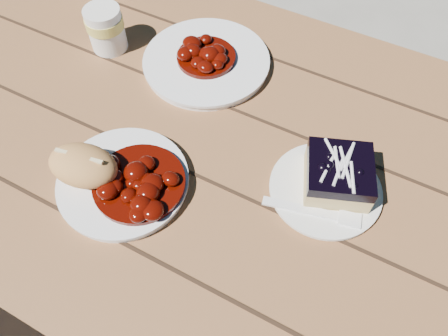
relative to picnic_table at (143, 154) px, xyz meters
The scene contains 11 objects.
ground 0.59m from the picnic_table, 90.00° to the left, with size 60.00×60.00×0.00m, color gray.
picnic_table is the anchor object (origin of this frame).
main_plate 0.25m from the picnic_table, 57.85° to the right, with size 0.21×0.21×0.02m, color white.
goulash_stew 0.28m from the picnic_table, 49.52° to the right, with size 0.15×0.15×0.04m, color #4B0902, non-canonical shape.
bread_roll 0.27m from the picnic_table, 76.69° to the right, with size 0.12×0.08×0.06m, color tan.
dessert_plate 0.43m from the picnic_table, ahead, with size 0.18×0.18×0.01m, color white.
blueberry_cake 0.45m from the picnic_table, ahead, with size 0.13×0.13×0.06m.
fork_dessert 0.42m from the picnic_table, ahead, with size 0.03×0.16×0.01m, color white, non-canonical shape.
second_plate 0.25m from the picnic_table, 64.07° to the left, with size 0.25×0.25×0.02m, color white.
second_stew 0.27m from the picnic_table, 64.07° to the left, with size 0.12×0.12×0.04m, color #4B0902, non-canonical shape.
second_cup 0.27m from the picnic_table, 137.92° to the left, with size 0.07×0.07×0.09m, color white.
Camera 1 is at (0.42, -0.41, 1.37)m, focal length 35.00 mm.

